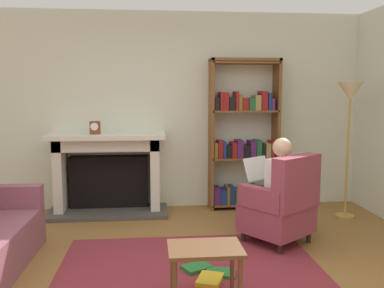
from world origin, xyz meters
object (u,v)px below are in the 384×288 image
bookshelf (243,139)px  mantel_clock (95,128)px  armchair_reading (282,205)px  side_table (205,256)px  fireplace (108,170)px  floor_lamp (350,103)px  seated_reader (273,185)px

bookshelf → mantel_clock: bearing=-176.1°
armchair_reading → side_table: size_ratio=1.73×
fireplace → armchair_reading: 2.41m
side_table → floor_lamp: (2.09, 2.05, 1.09)m
fireplace → bookshelf: bookshelf is taller
fireplace → side_table: bearing=-69.5°
seated_reader → floor_lamp: floor_lamp is taller
armchair_reading → mantel_clock: bearing=-68.1°
bookshelf → floor_lamp: bookshelf is taller
mantel_clock → side_table: mantel_clock is taller
bookshelf → side_table: bearing=-108.2°
seated_reader → fireplace: bearing=-71.1°
armchair_reading → floor_lamp: bearing=-179.0°
bookshelf → side_table: size_ratio=3.68×
fireplace → floor_lamp: floor_lamp is taller
bookshelf → side_table: bookshelf is taller
fireplace → mantel_clock: mantel_clock is taller
mantel_clock → seated_reader: bearing=-30.8°
armchair_reading → seated_reader: bearing=-90.0°
bookshelf → fireplace: bearing=-179.0°
mantel_clock → fireplace: bearing=35.3°
fireplace → armchair_reading: fireplace is taller
mantel_clock → side_table: 2.84m
fireplace → side_table: (0.97, -2.60, -0.18)m
fireplace → armchair_reading: (1.95, -1.40, -0.14)m
fireplace → seated_reader: seated_reader is taller
side_table → floor_lamp: floor_lamp is taller
side_table → floor_lamp: size_ratio=0.32×
mantel_clock → armchair_reading: (2.09, -1.30, -0.73)m
fireplace → bookshelf: bearing=1.0°
side_table → seated_reader: bearing=55.0°
mantel_clock → side_table: size_ratio=0.30×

